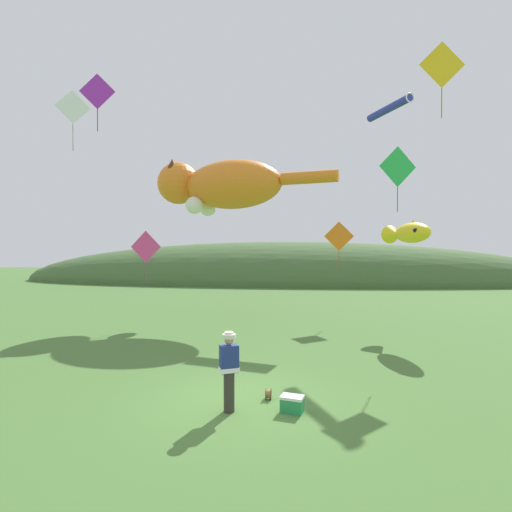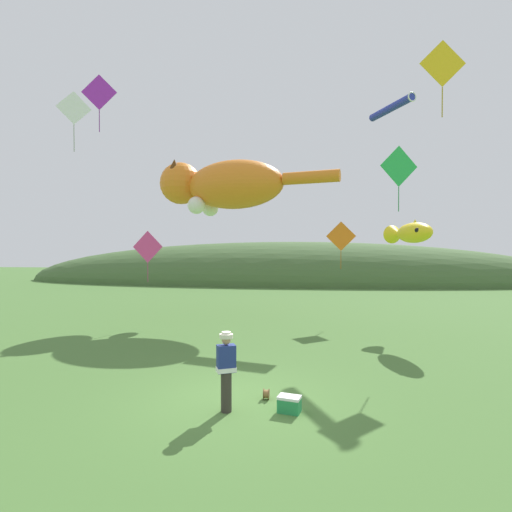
{
  "view_description": "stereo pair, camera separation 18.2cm",
  "coord_description": "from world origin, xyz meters",
  "px_view_note": "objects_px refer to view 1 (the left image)",
  "views": [
    {
      "loc": [
        1.46,
        -9.28,
        3.62
      ],
      "look_at": [
        0.0,
        4.0,
        3.35
      ],
      "focal_mm": 28.0,
      "sensor_mm": 36.0,
      "label": 1
    },
    {
      "loc": [
        1.64,
        -9.26,
        3.62
      ],
      "look_at": [
        0.0,
        4.0,
        3.35
      ],
      "focal_mm": 28.0,
      "sensor_mm": 36.0,
      "label": 2
    }
  ],
  "objects_px": {
    "kite_diamond_green": "(398,167)",
    "kite_spool": "(268,394)",
    "kite_diamond_orange": "(339,236)",
    "kite_fish_windsock": "(408,233)",
    "picnic_cooler": "(292,404)",
    "kite_diamond_pink": "(146,247)",
    "kite_giant_cat": "(221,186)",
    "kite_tube_streamer": "(389,108)",
    "kite_diamond_gold": "(442,65)",
    "kite_diamond_violet": "(97,92)",
    "festival_attendant": "(229,369)",
    "kite_diamond_white": "(73,108)"
  },
  "relations": [
    {
      "from": "kite_diamond_green",
      "to": "kite_spool",
      "type": "bearing_deg",
      "value": -127.13
    },
    {
      "from": "kite_diamond_orange",
      "to": "kite_fish_windsock",
      "type": "bearing_deg",
      "value": -46.16
    },
    {
      "from": "kite_spool",
      "to": "kite_diamond_orange",
      "type": "relative_size",
      "value": 0.11
    },
    {
      "from": "picnic_cooler",
      "to": "kite_diamond_pink",
      "type": "height_order",
      "value": "kite_diamond_pink"
    },
    {
      "from": "kite_giant_cat",
      "to": "kite_fish_windsock",
      "type": "relative_size",
      "value": 2.93
    },
    {
      "from": "kite_spool",
      "to": "kite_fish_windsock",
      "type": "bearing_deg",
      "value": 56.84
    },
    {
      "from": "kite_tube_streamer",
      "to": "kite_fish_windsock",
      "type": "bearing_deg",
      "value": -79.39
    },
    {
      "from": "kite_diamond_gold",
      "to": "kite_tube_streamer",
      "type": "bearing_deg",
      "value": 90.32
    },
    {
      "from": "kite_diamond_orange",
      "to": "kite_diamond_violet",
      "type": "height_order",
      "value": "kite_diamond_violet"
    },
    {
      "from": "kite_tube_streamer",
      "to": "kite_diamond_green",
      "type": "height_order",
      "value": "kite_tube_streamer"
    },
    {
      "from": "kite_diamond_pink",
      "to": "kite_diamond_gold",
      "type": "xyz_separation_m",
      "value": [
        11.35,
        -5.27,
        5.44
      ]
    },
    {
      "from": "kite_diamond_orange",
      "to": "kite_diamond_gold",
      "type": "distance_m",
      "value": 9.41
    },
    {
      "from": "kite_giant_cat",
      "to": "kite_diamond_gold",
      "type": "distance_m",
      "value": 11.92
    },
    {
      "from": "kite_spool",
      "to": "kite_giant_cat",
      "type": "bearing_deg",
      "value": 106.82
    },
    {
      "from": "festival_attendant",
      "to": "kite_diamond_gold",
      "type": "bearing_deg",
      "value": 34.43
    },
    {
      "from": "kite_diamond_white",
      "to": "kite_diamond_violet",
      "type": "xyz_separation_m",
      "value": [
        -0.8,
        3.13,
        1.77
      ]
    },
    {
      "from": "festival_attendant",
      "to": "kite_diamond_orange",
      "type": "relative_size",
      "value": 0.75
    },
    {
      "from": "kite_spool",
      "to": "picnic_cooler",
      "type": "xyz_separation_m",
      "value": [
        0.58,
        -0.69,
        0.05
      ]
    },
    {
      "from": "picnic_cooler",
      "to": "kite_diamond_orange",
      "type": "distance_m",
      "value": 12.39
    },
    {
      "from": "kite_diamond_pink",
      "to": "picnic_cooler",
      "type": "bearing_deg",
      "value": -52.57
    },
    {
      "from": "kite_fish_windsock",
      "to": "kite_diamond_pink",
      "type": "xyz_separation_m",
      "value": [
        -11.69,
        0.29,
        -0.6
      ]
    },
    {
      "from": "kite_fish_windsock",
      "to": "kite_diamond_orange",
      "type": "bearing_deg",
      "value": 133.84
    },
    {
      "from": "kite_giant_cat",
      "to": "kite_diamond_pink",
      "type": "height_order",
      "value": "kite_giant_cat"
    },
    {
      "from": "festival_attendant",
      "to": "kite_tube_streamer",
      "type": "bearing_deg",
      "value": 62.36
    },
    {
      "from": "kite_fish_windsock",
      "to": "kite_diamond_violet",
      "type": "relative_size",
      "value": 1.4
    },
    {
      "from": "kite_fish_windsock",
      "to": "kite_diamond_gold",
      "type": "relative_size",
      "value": 1.44
    },
    {
      "from": "picnic_cooler",
      "to": "kite_diamond_violet",
      "type": "height_order",
      "value": "kite_diamond_violet"
    },
    {
      "from": "festival_attendant",
      "to": "kite_fish_windsock",
      "type": "height_order",
      "value": "kite_fish_windsock"
    },
    {
      "from": "kite_diamond_orange",
      "to": "kite_tube_streamer",
      "type": "bearing_deg",
      "value": -17.58
    },
    {
      "from": "kite_fish_windsock",
      "to": "kite_diamond_white",
      "type": "bearing_deg",
      "value": -157.04
    },
    {
      "from": "kite_diamond_orange",
      "to": "kite_diamond_gold",
      "type": "bearing_deg",
      "value": -73.52
    },
    {
      "from": "kite_diamond_green",
      "to": "kite_fish_windsock",
      "type": "bearing_deg",
      "value": 67.58
    },
    {
      "from": "picnic_cooler",
      "to": "kite_diamond_green",
      "type": "bearing_deg",
      "value": 59.71
    },
    {
      "from": "kite_giant_cat",
      "to": "kite_diamond_white",
      "type": "distance_m",
      "value": 9.02
    },
    {
      "from": "kite_spool",
      "to": "kite_tube_streamer",
      "type": "height_order",
      "value": "kite_tube_streamer"
    },
    {
      "from": "festival_attendant",
      "to": "kite_diamond_gold",
      "type": "relative_size",
      "value": 0.78
    },
    {
      "from": "kite_diamond_white",
      "to": "kite_giant_cat",
      "type": "bearing_deg",
      "value": 68.37
    },
    {
      "from": "kite_diamond_pink",
      "to": "kite_diamond_green",
      "type": "bearing_deg",
      "value": -14.34
    },
    {
      "from": "kite_diamond_orange",
      "to": "kite_diamond_green",
      "type": "bearing_deg",
      "value": -72.68
    },
    {
      "from": "kite_diamond_pink",
      "to": "kite_diamond_violet",
      "type": "relative_size",
      "value": 1.02
    },
    {
      "from": "kite_diamond_violet",
      "to": "kite_diamond_white",
      "type": "bearing_deg",
      "value": -75.7
    },
    {
      "from": "kite_diamond_white",
      "to": "kite_diamond_violet",
      "type": "height_order",
      "value": "kite_diamond_violet"
    },
    {
      "from": "kite_spool",
      "to": "kite_diamond_white",
      "type": "distance_m",
      "value": 10.96
    },
    {
      "from": "kite_tube_streamer",
      "to": "kite_diamond_pink",
      "type": "distance_m",
      "value": 13.19
    },
    {
      "from": "festival_attendant",
      "to": "kite_diamond_green",
      "type": "relative_size",
      "value": 0.74
    },
    {
      "from": "festival_attendant",
      "to": "kite_tube_streamer",
      "type": "height_order",
      "value": "kite_tube_streamer"
    },
    {
      "from": "picnic_cooler",
      "to": "kite_diamond_violet",
      "type": "xyz_separation_m",
      "value": [
        -8.09,
        6.85,
        9.83
      ]
    },
    {
      "from": "kite_diamond_pink",
      "to": "kite_fish_windsock",
      "type": "bearing_deg",
      "value": -1.43
    },
    {
      "from": "kite_diamond_orange",
      "to": "kite_diamond_pink",
      "type": "distance_m",
      "value": 9.41
    },
    {
      "from": "kite_diamond_green",
      "to": "kite_diamond_gold",
      "type": "height_order",
      "value": "kite_diamond_gold"
    }
  ]
}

